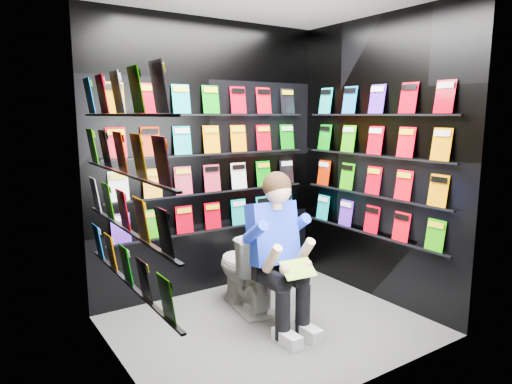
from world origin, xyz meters
TOP-DOWN VIEW (x-y plane):
  - floor at (0.00, 0.00)m, footprint 2.40×2.40m
  - wall_back at (0.00, 1.00)m, footprint 2.40×0.04m
  - wall_front at (0.00, -1.00)m, footprint 2.40×0.04m
  - wall_left at (-1.20, 0.00)m, footprint 0.04×2.00m
  - wall_right at (1.20, 0.00)m, footprint 0.04×2.00m
  - comics_back at (0.00, 0.97)m, footprint 2.10×0.06m
  - comics_left at (-1.17, 0.00)m, footprint 0.06×1.70m
  - comics_right at (1.17, 0.00)m, footprint 0.06×1.70m
  - toilet at (0.03, 0.41)m, footprint 0.52×0.80m
  - longbox at (0.30, 0.48)m, footprint 0.26×0.45m
  - longbox_lid at (0.30, 0.48)m, footprint 0.28×0.48m
  - reader at (0.03, 0.03)m, footprint 0.61×0.81m
  - held_comic at (0.03, -0.32)m, footprint 0.28×0.19m

SIDE VIEW (x-z plane):
  - floor at x=0.00m, z-range 0.00..0.00m
  - longbox at x=0.30m, z-range 0.00..0.34m
  - longbox_lid at x=0.30m, z-range 0.34..0.37m
  - toilet at x=0.03m, z-range 0.00..0.73m
  - held_comic at x=0.03m, z-range 0.53..0.63m
  - reader at x=0.03m, z-range 0.07..1.46m
  - wall_back at x=0.00m, z-range 0.00..2.60m
  - wall_front at x=0.00m, z-range 0.00..2.60m
  - wall_left at x=-1.20m, z-range 0.00..2.60m
  - wall_right at x=1.20m, z-range 0.00..2.60m
  - comics_back at x=0.00m, z-range 0.62..1.99m
  - comics_left at x=-1.17m, z-range 0.62..1.99m
  - comics_right at x=1.17m, z-range 0.62..1.99m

